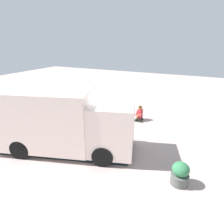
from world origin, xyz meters
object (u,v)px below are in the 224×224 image
person_customer (140,115)px  planter_flowering_side (63,108)px  food_truck (62,122)px  planter_flowering_far (180,174)px  planter_flowering_near (102,112)px

person_customer → planter_flowering_side: size_ratio=1.14×
food_truck → planter_flowering_far: (-0.12, -4.65, -0.86)m
food_truck → planter_flowering_far: 4.73m
food_truck → person_customer: size_ratio=6.80×
food_truck → person_customer: bearing=-23.4°
food_truck → planter_flowering_far: food_truck is taller
person_customer → planter_flowering_side: 4.70m
food_truck → planter_flowering_side: bearing=39.5°
person_customer → planter_flowering_near: size_ratio=1.53×
planter_flowering_near → planter_flowering_far: (-4.06, -4.95, 0.10)m
planter_flowering_side → person_customer: bearing=-76.2°
food_truck → planter_flowering_near: food_truck is taller
food_truck → person_customer: food_truck is taller
planter_flowering_near → planter_flowering_side: size_ratio=0.75×
planter_flowering_near → planter_flowering_far: size_ratio=0.72×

